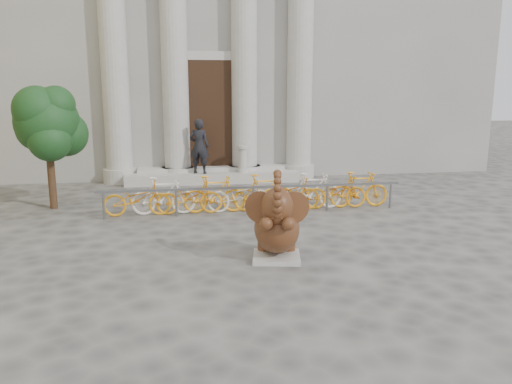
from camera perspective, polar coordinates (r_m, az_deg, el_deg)
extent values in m
plane|color=#474442|center=(8.67, -0.20, -10.04)|extent=(80.00, 80.00, 0.00)
cube|color=gray|center=(23.16, -6.35, 18.51)|extent=(22.00, 10.00, 12.00)
cube|color=black|center=(17.94, -5.23, 8.71)|extent=(2.40, 0.16, 4.00)
cylinder|color=#A8A59E|center=(17.88, -15.90, 13.77)|extent=(0.90, 0.90, 8.00)
cylinder|color=#A8A59E|center=(17.78, -9.29, 14.07)|extent=(0.90, 0.90, 8.00)
cylinder|color=#A8A59E|center=(17.94, -1.36, 14.19)|extent=(0.90, 0.90, 8.00)
cylinder|color=#A8A59E|center=(18.33, 5.04, 14.09)|extent=(0.90, 0.90, 8.00)
cube|color=#A8A59E|center=(17.66, -4.99, 1.75)|extent=(6.00, 1.20, 0.36)
cube|color=#A8A59E|center=(9.67, 2.36, -7.43)|extent=(1.03, 0.96, 0.09)
ellipsoid|color=black|center=(9.76, 2.36, -5.32)|extent=(0.87, 0.84, 0.57)
ellipsoid|color=black|center=(9.52, 2.38, -4.19)|extent=(1.05, 1.22, 0.93)
cylinder|color=black|center=(9.92, 0.95, -5.95)|extent=(0.31, 0.31, 0.23)
cylinder|color=black|center=(9.92, 3.75, -5.97)|extent=(0.31, 0.31, 0.23)
cylinder|color=black|center=(9.13, 1.18, -3.72)|extent=(0.31, 0.56, 0.36)
cylinder|color=black|center=(9.13, 3.65, -3.73)|extent=(0.31, 0.56, 0.36)
ellipsoid|color=black|center=(9.08, 2.43, -1.71)|extent=(0.71, 0.68, 0.71)
cylinder|color=black|center=(9.19, 0.53, -1.76)|extent=(0.55, 0.33, 0.61)
cylinder|color=black|center=(9.20, 4.31, -1.78)|extent=(0.61, 0.12, 0.61)
cone|color=beige|center=(8.94, 1.75, -2.86)|extent=(0.08, 0.21, 0.10)
cone|color=beige|center=(8.94, 3.12, -2.87)|extent=(0.15, 0.21, 0.10)
cube|color=slate|center=(12.99, -0.30, 0.54)|extent=(8.00, 0.06, 0.06)
cylinder|color=slate|center=(13.04, -17.03, -1.51)|extent=(0.06, 0.06, 0.70)
cylinder|color=slate|center=(12.91, -9.10, -1.27)|extent=(0.06, 0.06, 0.70)
cylinder|color=slate|center=(13.06, -0.30, -0.97)|extent=(0.06, 0.06, 0.70)
cylinder|color=slate|center=(13.51, 8.11, -0.67)|extent=(0.06, 0.06, 0.70)
cylinder|color=slate|center=(14.14, 15.10, -0.40)|extent=(0.06, 0.06, 0.70)
imported|color=orange|center=(13.16, -13.43, -0.53)|extent=(1.70, 0.50, 1.00)
imported|color=silver|center=(13.13, -10.54, -0.44)|extent=(1.66, 0.47, 1.00)
imported|color=orange|center=(13.13, -7.64, -0.34)|extent=(1.70, 0.50, 1.00)
imported|color=orange|center=(13.16, -4.75, -0.25)|extent=(1.66, 0.47, 1.00)
imported|color=silver|center=(13.23, -1.88, -0.15)|extent=(1.70, 0.50, 1.00)
imported|color=orange|center=(13.33, 0.95, -0.06)|extent=(1.66, 0.47, 1.00)
imported|color=orange|center=(13.46, 3.73, 0.03)|extent=(1.70, 0.50, 1.00)
imported|color=silver|center=(13.62, 6.45, 0.12)|extent=(1.66, 0.47, 1.00)
imported|color=orange|center=(13.81, 9.11, 0.21)|extent=(1.70, 0.50, 1.00)
imported|color=orange|center=(14.03, 11.68, 0.29)|extent=(1.66, 0.47, 1.00)
cylinder|color=#332114|center=(14.60, -22.36, 2.12)|extent=(0.20, 0.20, 2.02)
sphere|color=black|center=(14.45, -22.77, 7.38)|extent=(1.68, 1.68, 1.68)
sphere|color=black|center=(14.61, -20.97, 6.23)|extent=(1.23, 1.23, 1.23)
sphere|color=black|center=(14.82, -23.73, 6.52)|extent=(1.12, 1.12, 1.12)
sphere|color=black|center=(14.14, -22.50, 5.50)|extent=(1.12, 1.12, 1.12)
sphere|color=black|center=(14.26, -23.75, 8.61)|extent=(1.23, 1.23, 1.23)
sphere|color=black|center=(14.26, -21.91, 9.21)|extent=(1.01, 1.01, 1.01)
imported|color=black|center=(17.21, -6.51, 5.21)|extent=(0.78, 0.63, 1.87)
cylinder|color=#A8A59E|center=(17.43, -1.53, 2.45)|extent=(0.38, 0.38, 0.11)
cylinder|color=#A8A59E|center=(17.38, -1.53, 3.66)|extent=(0.27, 0.27, 0.86)
cylinder|color=#A8A59E|center=(17.32, -1.54, 5.15)|extent=(0.38, 0.38, 0.10)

